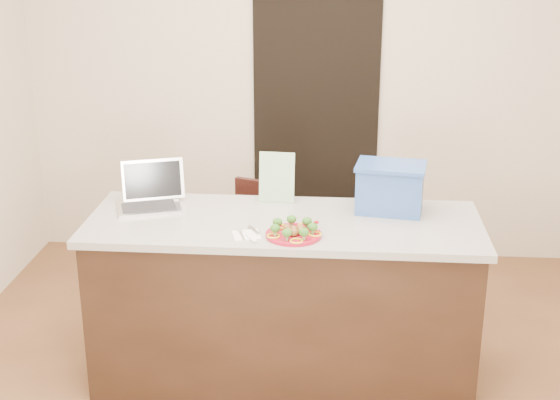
# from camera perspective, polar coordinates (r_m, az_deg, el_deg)

# --- Properties ---
(ground) EXTENTS (4.00, 4.00, 0.00)m
(ground) POSITION_cam_1_polar(r_m,az_deg,el_deg) (4.27, -0.01, -14.33)
(ground) COLOR brown
(ground) RESTS_ON ground
(room_shell) EXTENTS (4.00, 4.00, 4.00)m
(room_shell) POSITION_cam_1_polar(r_m,az_deg,el_deg) (3.62, -0.01, 7.44)
(room_shell) COLOR white
(room_shell) RESTS_ON ground
(doorway) EXTENTS (0.90, 0.02, 2.00)m
(doorway) POSITION_cam_1_polar(r_m,az_deg,el_deg) (5.68, 2.63, 5.53)
(doorway) COLOR black
(doorway) RESTS_ON ground
(island) EXTENTS (2.06, 0.76, 0.92)m
(island) POSITION_cam_1_polar(r_m,az_deg,el_deg) (4.25, 0.27, -7.26)
(island) COLOR black
(island) RESTS_ON ground
(plate) EXTENTS (0.28, 0.28, 0.02)m
(plate) POSITION_cam_1_polar(r_m,az_deg,el_deg) (3.85, 0.99, -2.52)
(plate) COLOR maroon
(plate) RESTS_ON island
(meatballs) EXTENTS (0.11, 0.10, 0.04)m
(meatballs) POSITION_cam_1_polar(r_m,az_deg,el_deg) (3.84, 1.00, -2.19)
(meatballs) COLOR brown
(meatballs) RESTS_ON plate
(broccoli) EXTENTS (0.23, 0.23, 0.04)m
(broccoli) POSITION_cam_1_polar(r_m,az_deg,el_deg) (3.84, 1.00, -1.92)
(broccoli) COLOR #204F15
(broccoli) RESTS_ON plate
(pepper_rings) EXTENTS (0.27, 0.27, 0.01)m
(pepper_rings) POSITION_cam_1_polar(r_m,az_deg,el_deg) (3.85, 0.99, -2.39)
(pepper_rings) COLOR gold
(pepper_rings) RESTS_ON plate
(napkin) EXTENTS (0.16, 0.16, 0.01)m
(napkin) POSITION_cam_1_polar(r_m,az_deg,el_deg) (3.87, -2.47, -2.57)
(napkin) COLOR white
(napkin) RESTS_ON island
(fork) EXTENTS (0.05, 0.14, 0.00)m
(fork) POSITION_cam_1_polar(r_m,az_deg,el_deg) (3.88, -2.76, -2.45)
(fork) COLOR silver
(fork) RESTS_ON napkin
(knife) EXTENTS (0.08, 0.21, 0.01)m
(knife) POSITION_cam_1_polar(r_m,az_deg,el_deg) (3.85, -2.07, -2.61)
(knife) COLOR white
(knife) RESTS_ON napkin
(yogurt_bottle) EXTENTS (0.03, 0.03, 0.07)m
(yogurt_bottle) POSITION_cam_1_polar(r_m,az_deg,el_deg) (3.87, 2.67, -2.16)
(yogurt_bottle) COLOR beige
(yogurt_bottle) RESTS_ON island
(laptop) EXTENTS (0.39, 0.36, 0.24)m
(laptop) POSITION_cam_1_polar(r_m,az_deg,el_deg) (4.31, -9.42, 0.43)
(laptop) COLOR silver
(laptop) RESTS_ON island
(leaflet) EXTENTS (0.20, 0.06, 0.28)m
(leaflet) POSITION_cam_1_polar(r_m,az_deg,el_deg) (4.29, -0.24, 1.67)
(leaflet) COLOR silver
(leaflet) RESTS_ON island
(blue_box) EXTENTS (0.40, 0.31, 0.26)m
(blue_box) POSITION_cam_1_polar(r_m,az_deg,el_deg) (4.19, 8.06, 0.92)
(blue_box) COLOR #294C94
(blue_box) RESTS_ON island
(chair) EXTENTS (0.49, 0.50, 0.86)m
(chair) POSITION_cam_1_polar(r_m,az_deg,el_deg) (4.93, -1.36, -3.02)
(chair) COLOR black
(chair) RESTS_ON ground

